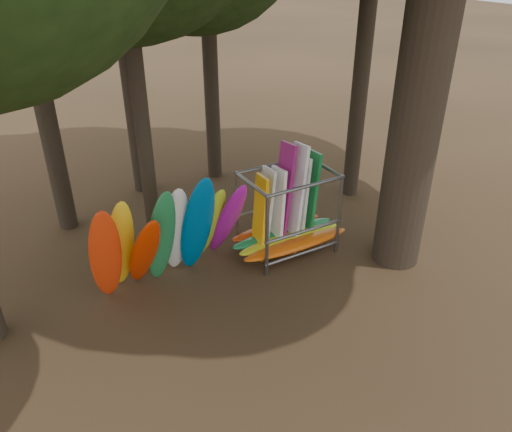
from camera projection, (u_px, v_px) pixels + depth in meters
ground at (260, 304)px, 11.47m from camera, size 120.00×120.00×0.00m
kayak_row at (169, 237)px, 11.52m from camera, size 3.72×1.98×3.12m
storage_rack at (287, 216)px, 13.04m from camera, size 3.16×1.54×2.92m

